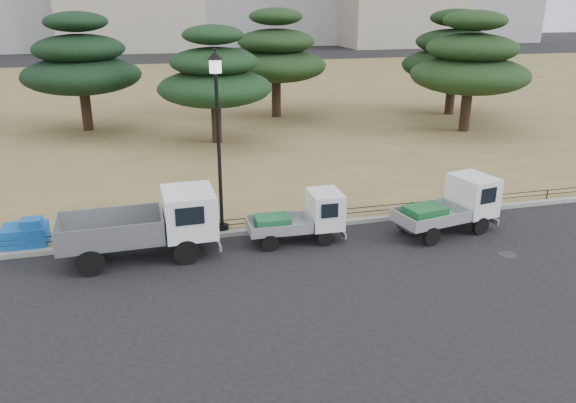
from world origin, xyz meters
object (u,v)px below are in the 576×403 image
object	(u,v)px
truck_kei_rear	(452,206)
tarp_pile	(26,234)
street_lamp	(217,113)
truck_kei_front	(303,217)
truck_large	(148,223)

from	to	relation	value
truck_kei_rear	tarp_pile	size ratio (longest dim) A/B	2.79
street_lamp	tarp_pile	xyz separation A→B (m)	(-6.41, 0.33, -3.74)
street_lamp	truck_kei_front	bearing A→B (deg)	-27.10
truck_kei_rear	tarp_pile	xyz separation A→B (m)	(-14.28, 2.14, -0.43)
truck_kei_front	tarp_pile	world-z (taller)	truck_kei_front
street_lamp	truck_large	bearing A→B (deg)	-151.81
street_lamp	tarp_pile	bearing A→B (deg)	177.06
truck_kei_front	tarp_pile	bearing A→B (deg)	171.07
truck_kei_rear	tarp_pile	distance (m)	14.44
truck_kei_front	truck_large	bearing A→B (deg)	-178.35
truck_kei_front	street_lamp	distance (m)	4.47
street_lamp	tarp_pile	size ratio (longest dim) A/B	4.38
truck_large	truck_kei_rear	xyz separation A→B (m)	(10.34, -0.48, -0.21)
truck_kei_rear	street_lamp	xyz separation A→B (m)	(-7.86, 1.81, 3.30)
tarp_pile	truck_kei_rear	bearing A→B (deg)	-8.54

